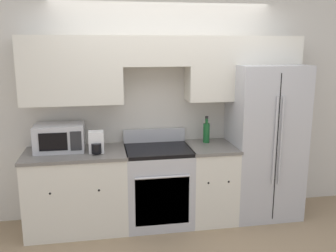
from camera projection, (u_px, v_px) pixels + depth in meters
The scene contains 9 objects.
ground_plane at pixel (173, 233), 4.12m from camera, with size 12.00×12.00×0.00m, color #937A5B.
wall_back at pixel (164, 94), 4.38m from camera, with size 8.00×0.39×2.60m.
lower_cabinets_left at pixel (77, 191), 4.15m from camera, with size 1.11×0.64×0.89m.
lower_cabinets_right at pixel (210, 182), 4.41m from camera, with size 0.54×0.64×0.89m.
oven_range at pixel (158, 185), 4.30m from camera, with size 0.74×0.65×1.05m.
refrigerator at pixel (263, 141), 4.46m from camera, with size 0.80×0.73×1.81m.
microwave at pixel (60, 137), 4.09m from camera, with size 0.53×0.38×0.29m.
bottle at pixel (206, 132), 4.43m from camera, with size 0.08×0.08×0.32m.
electric_kettle at pixel (96, 143), 4.01m from camera, with size 0.16×0.21×0.23m.
Camera 1 is at (-0.72, -3.70, 2.04)m, focal length 40.00 mm.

